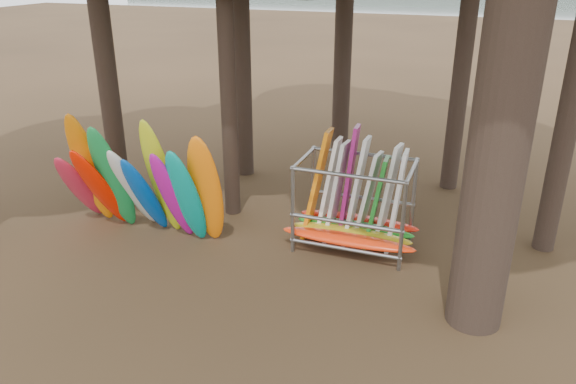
% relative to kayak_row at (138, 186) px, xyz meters
% --- Properties ---
extents(ground, '(120.00, 120.00, 0.00)m').
position_rel_kayak_row_xyz_m(ground, '(3.50, -0.74, -1.34)').
color(ground, '#47331E').
rests_on(ground, ground).
extents(lake, '(160.00, 160.00, 0.00)m').
position_rel_kayak_row_xyz_m(lake, '(3.50, 59.26, -1.34)').
color(lake, gray).
rests_on(lake, ground).
extents(kayak_row, '(4.40, 1.94, 3.24)m').
position_rel_kayak_row_xyz_m(kayak_row, '(0.00, 0.00, 0.00)').
color(kayak_row, '#B11D36').
rests_on(kayak_row, ground).
extents(storage_rack, '(3.13, 1.60, 2.86)m').
position_rel_kayak_row_xyz_m(storage_rack, '(4.95, 1.33, -0.34)').
color(storage_rack, gray).
rests_on(storage_rack, ground).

